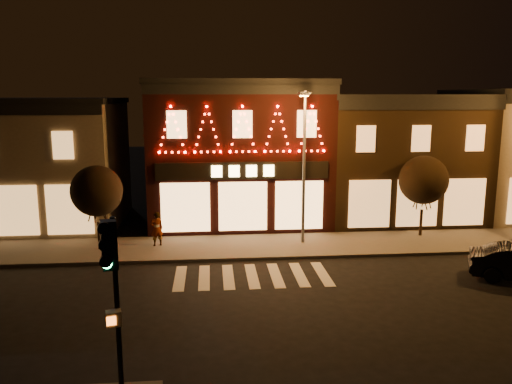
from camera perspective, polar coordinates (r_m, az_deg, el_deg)
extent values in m
plane|color=black|center=(18.07, 0.63, -13.68)|extent=(120.00, 120.00, 0.00)
cube|color=#47423D|center=(25.72, 3.30, -5.97)|extent=(44.00, 4.00, 0.15)
cube|color=#6B604C|center=(32.65, -25.43, 2.73)|extent=(12.00, 8.00, 7.00)
cube|color=black|center=(32.41, -25.95, 9.12)|extent=(12.20, 8.20, 0.30)
cube|color=black|center=(30.61, -1.98, 4.24)|extent=(10.00, 8.00, 8.00)
cube|color=black|center=(30.42, -2.04, 12.03)|extent=(10.20, 8.20, 0.30)
cube|color=black|center=(26.37, -1.54, 11.36)|extent=(10.00, 0.25, 0.50)
cube|color=black|center=(26.60, -1.49, 2.38)|extent=(9.00, 0.15, 0.90)
cube|color=#FFD87F|center=(26.50, -1.48, 2.35)|extent=(3.40, 0.08, 0.60)
cube|color=black|center=(32.58, 14.98, 3.57)|extent=(9.00, 8.00, 7.20)
cube|color=black|center=(32.35, 15.30, 10.17)|extent=(9.20, 8.20, 0.30)
cube|color=black|center=(28.59, 18.10, 9.19)|extent=(9.00, 0.25, 0.50)
cylinder|color=black|center=(12.28, -15.12, -13.47)|extent=(0.12, 0.12, 4.73)
cube|color=black|center=(11.47, -16.02, -5.68)|extent=(0.40, 0.38, 1.08)
cylinder|color=#19FF72|center=(11.43, -16.29, -7.63)|extent=(0.23, 0.12, 0.23)
cube|color=beige|center=(12.07, -15.56, -13.40)|extent=(0.38, 0.30, 0.35)
cylinder|color=#59595E|center=(25.31, 5.35, 2.62)|extent=(0.15, 0.15, 7.52)
cylinder|color=#59595E|center=(24.31, 5.43, 10.95)|extent=(0.42, 1.49, 0.09)
cube|color=#59595E|center=(23.56, 5.35, 10.84)|extent=(0.52, 0.36, 0.17)
cube|color=orange|center=(23.56, 5.35, 10.59)|extent=(0.39, 0.26, 0.05)
cylinder|color=black|center=(25.85, -17.04, -4.65)|extent=(0.15, 0.15, 1.33)
sphere|color=black|center=(25.37, -17.31, 0.12)|extent=(2.43, 2.43, 2.43)
cylinder|color=black|center=(28.48, 17.88, -3.24)|extent=(0.15, 0.15, 1.39)
sphere|color=black|center=(28.03, 18.14, 1.28)|extent=(2.53, 2.53, 2.53)
imported|color=gray|center=(25.69, -10.98, -4.03)|extent=(0.73, 0.61, 1.71)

